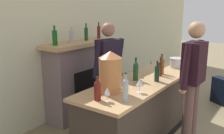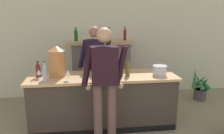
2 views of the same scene
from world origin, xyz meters
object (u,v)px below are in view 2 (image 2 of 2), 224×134
at_px(person_customer, 105,85).
at_px(wine_bottle_port_short, 38,70).
at_px(potted_plant_corner, 200,87).
at_px(wine_bottle_rose_blush, 95,66).
at_px(fireplace_stone, 101,69).
at_px(wine_bottle_cabernet_heavy, 103,71).
at_px(ice_bucket_steel, 160,70).
at_px(wine_bottle_merlot_tall, 45,73).
at_px(wine_bottle_chardonnay_pale, 128,68).
at_px(wine_glass_front_left, 68,73).
at_px(person_bartender, 95,66).
at_px(copper_dispenser, 57,61).
at_px(wine_glass_mid_counter, 39,72).
at_px(wine_bottle_burgundy_dark, 121,69).

relative_size(person_customer, wine_bottle_port_short, 6.45).
distance_m(potted_plant_corner, wine_bottle_rose_blush, 2.73).
xyz_separation_m(fireplace_stone, wine_bottle_cabernet_heavy, (-0.08, -1.57, 0.36)).
height_order(ice_bucket_steel, wine_bottle_merlot_tall, wine_bottle_merlot_tall).
height_order(person_customer, wine_bottle_cabernet_heavy, person_customer).
height_order(fireplace_stone, wine_bottle_merlot_tall, fireplace_stone).
height_order(wine_bottle_merlot_tall, wine_bottle_cabernet_heavy, wine_bottle_merlot_tall).
bearing_deg(wine_bottle_rose_blush, fireplace_stone, 80.89).
xyz_separation_m(person_customer, wine_bottle_chardonnay_pale, (0.46, 0.64, 0.08)).
height_order(fireplace_stone, wine_glass_front_left, fireplace_stone).
relative_size(wine_bottle_rose_blush, wine_bottle_chardonnay_pale, 1.06).
bearing_deg(person_bartender, fireplace_stone, 76.90).
bearing_deg(person_customer, wine_glass_front_left, 138.93).
xyz_separation_m(copper_dispenser, wine_glass_front_left, (0.19, -0.31, -0.14)).
xyz_separation_m(person_customer, wine_bottle_port_short, (-1.04, 0.74, 0.06)).
xyz_separation_m(fireplace_stone, person_customer, (-0.11, -2.08, 0.30)).
distance_m(wine_bottle_cabernet_heavy, wine_glass_mid_counter, 1.05).
relative_size(wine_bottle_burgundy_dark, wine_bottle_port_short, 1.05).
xyz_separation_m(wine_bottle_cabernet_heavy, wine_bottle_chardonnay_pale, (0.43, 0.12, 0.01)).
bearing_deg(wine_bottle_chardonnay_pale, potted_plant_corner, 26.81).
xyz_separation_m(person_bartender, copper_dispenser, (-0.66, -0.52, 0.23)).
height_order(fireplace_stone, wine_bottle_cabernet_heavy, fireplace_stone).
xyz_separation_m(person_bartender, wine_glass_front_left, (-0.47, -0.82, 0.09)).
height_order(copper_dispenser, wine_bottle_port_short, copper_dispenser).
bearing_deg(fireplace_stone, ice_bucket_steel, -58.42).
bearing_deg(potted_plant_corner, wine_bottle_port_short, -165.68).
relative_size(person_bartender, wine_bottle_rose_blush, 5.17).
height_order(fireplace_stone, ice_bucket_steel, fireplace_stone).
xyz_separation_m(fireplace_stone, copper_dispenser, (-0.84, -1.30, 0.49)).
bearing_deg(copper_dispenser, wine_bottle_cabernet_heavy, -19.15).
relative_size(fireplace_stone, wine_glass_mid_counter, 10.41).
bearing_deg(person_bartender, copper_dispenser, -141.97).
xyz_separation_m(wine_bottle_port_short, wine_bottle_chardonnay_pale, (1.50, -0.10, 0.02)).
bearing_deg(wine_bottle_cabernet_heavy, wine_bottle_port_short, 168.36).
bearing_deg(person_customer, wine_glass_mid_counter, 148.46).
height_order(potted_plant_corner, wine_bottle_rose_blush, wine_bottle_rose_blush).
height_order(ice_bucket_steel, wine_bottle_rose_blush, wine_bottle_rose_blush).
bearing_deg(wine_bottle_burgundy_dark, fireplace_stone, 98.78).
bearing_deg(wine_bottle_burgundy_dark, wine_bottle_rose_blush, 157.14).
bearing_deg(ice_bucket_steel, person_customer, -149.18).
xyz_separation_m(wine_bottle_burgundy_dark, wine_bottle_cabernet_heavy, (-0.31, -0.09, 0.00)).
relative_size(fireplace_stone, wine_bottle_merlot_tall, 5.10).
bearing_deg(wine_glass_front_left, fireplace_stone, 67.89).
bearing_deg(person_bartender, person_customer, -86.80).
bearing_deg(wine_bottle_merlot_tall, wine_bottle_port_short, 118.88).
height_order(wine_bottle_rose_blush, wine_bottle_chardonnay_pale, wine_bottle_rose_blush).
bearing_deg(copper_dispenser, wine_bottle_merlot_tall, -116.14).
relative_size(wine_bottle_merlot_tall, wine_bottle_chardonnay_pale, 1.05).
relative_size(fireplace_stone, wine_bottle_chardonnay_pale, 5.34).
bearing_deg(ice_bucket_steel, wine_bottle_cabernet_heavy, -174.71).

